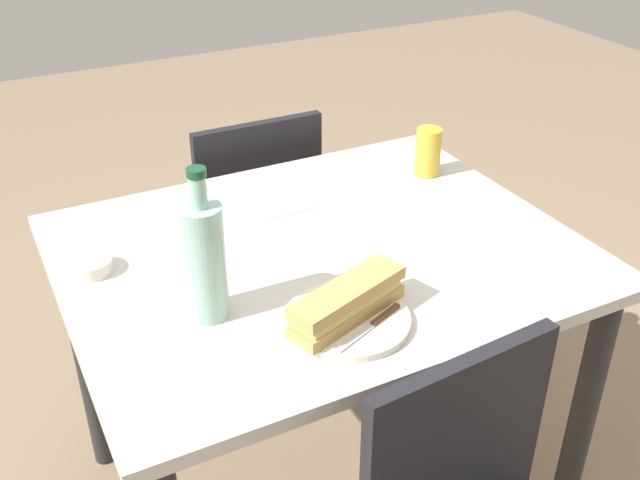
{
  "coord_description": "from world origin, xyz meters",
  "views": [
    {
      "loc": [
        0.64,
        1.25,
        1.61
      ],
      "look_at": [
        0.0,
        0.0,
        0.79
      ],
      "focal_mm": 41.95,
      "sensor_mm": 36.0,
      "label": 1
    }
  ],
  "objects_px": {
    "dining_table": "(320,292)",
    "baguette_sandwich_near": "(347,302)",
    "knife_near": "(373,324)",
    "water_bottle": "(204,259)",
    "olive_bowl": "(91,266)",
    "beer_glass": "(428,152)",
    "plate_near": "(347,320)",
    "chair_near": "(250,224)"
  },
  "relations": [
    {
      "from": "dining_table",
      "to": "baguette_sandwich_near",
      "type": "xyz_separation_m",
      "value": [
        0.08,
        0.27,
        0.17
      ]
    },
    {
      "from": "dining_table",
      "to": "baguette_sandwich_near",
      "type": "distance_m",
      "value": 0.32
    },
    {
      "from": "dining_table",
      "to": "chair_near",
      "type": "bearing_deg",
      "value": -97.32
    },
    {
      "from": "water_bottle",
      "to": "olive_bowl",
      "type": "relative_size",
      "value": 3.35
    },
    {
      "from": "olive_bowl",
      "to": "plate_near",
      "type": "bearing_deg",
      "value": 134.3
    },
    {
      "from": "knife_near",
      "to": "olive_bowl",
      "type": "height_order",
      "value": "olive_bowl"
    },
    {
      "from": "baguette_sandwich_near",
      "to": "beer_glass",
      "type": "distance_m",
      "value": 0.69
    },
    {
      "from": "chair_near",
      "to": "olive_bowl",
      "type": "distance_m",
      "value": 0.8
    },
    {
      "from": "baguette_sandwich_near",
      "to": "chair_near",
      "type": "bearing_deg",
      "value": -100.12
    },
    {
      "from": "baguette_sandwich_near",
      "to": "plate_near",
      "type": "bearing_deg",
      "value": -90.0
    },
    {
      "from": "knife_near",
      "to": "beer_glass",
      "type": "height_order",
      "value": "beer_glass"
    },
    {
      "from": "dining_table",
      "to": "water_bottle",
      "type": "xyz_separation_m",
      "value": [
        0.3,
        0.12,
        0.24
      ]
    },
    {
      "from": "chair_near",
      "to": "water_bottle",
      "type": "distance_m",
      "value": 0.94
    },
    {
      "from": "knife_near",
      "to": "dining_table",
      "type": "bearing_deg",
      "value": -99.31
    },
    {
      "from": "baguette_sandwich_near",
      "to": "olive_bowl",
      "type": "relative_size",
      "value": 2.87
    },
    {
      "from": "plate_near",
      "to": "olive_bowl",
      "type": "xyz_separation_m",
      "value": [
        0.39,
        -0.4,
        0.01
      ]
    },
    {
      "from": "beer_glass",
      "to": "baguette_sandwich_near",
      "type": "bearing_deg",
      "value": 43.53
    },
    {
      "from": "plate_near",
      "to": "water_bottle",
      "type": "distance_m",
      "value": 0.29
    },
    {
      "from": "water_bottle",
      "to": "beer_glass",
      "type": "relative_size",
      "value": 2.44
    },
    {
      "from": "chair_near",
      "to": "beer_glass",
      "type": "relative_size",
      "value": 6.81
    },
    {
      "from": "olive_bowl",
      "to": "chair_near",
      "type": "bearing_deg",
      "value": -137.34
    },
    {
      "from": "olive_bowl",
      "to": "knife_near",
      "type": "bearing_deg",
      "value": 133.13
    },
    {
      "from": "baguette_sandwich_near",
      "to": "beer_glass",
      "type": "relative_size",
      "value": 2.09
    },
    {
      "from": "baguette_sandwich_near",
      "to": "knife_near",
      "type": "bearing_deg",
      "value": 121.13
    },
    {
      "from": "plate_near",
      "to": "baguette_sandwich_near",
      "type": "xyz_separation_m",
      "value": [
        0.0,
        0.0,
        0.04
      ]
    },
    {
      "from": "dining_table",
      "to": "water_bottle",
      "type": "bearing_deg",
      "value": 22.02
    },
    {
      "from": "chair_near",
      "to": "knife_near",
      "type": "height_order",
      "value": "chair_near"
    },
    {
      "from": "dining_table",
      "to": "chair_near",
      "type": "distance_m",
      "value": 0.66
    },
    {
      "from": "plate_near",
      "to": "water_bottle",
      "type": "relative_size",
      "value": 0.78
    },
    {
      "from": "olive_bowl",
      "to": "beer_glass",
      "type": "bearing_deg",
      "value": -175.06
    },
    {
      "from": "plate_near",
      "to": "olive_bowl",
      "type": "height_order",
      "value": "olive_bowl"
    },
    {
      "from": "dining_table",
      "to": "knife_near",
      "type": "distance_m",
      "value": 0.34
    },
    {
      "from": "dining_table",
      "to": "chair_near",
      "type": "height_order",
      "value": "chair_near"
    },
    {
      "from": "water_bottle",
      "to": "olive_bowl",
      "type": "distance_m",
      "value": 0.32
    },
    {
      "from": "dining_table",
      "to": "water_bottle",
      "type": "relative_size",
      "value": 3.59
    },
    {
      "from": "dining_table",
      "to": "beer_glass",
      "type": "bearing_deg",
      "value": -153.64
    },
    {
      "from": "olive_bowl",
      "to": "dining_table",
      "type": "bearing_deg",
      "value": 164.29
    },
    {
      "from": "chair_near",
      "to": "olive_bowl",
      "type": "height_order",
      "value": "chair_near"
    },
    {
      "from": "chair_near",
      "to": "baguette_sandwich_near",
      "type": "relative_size",
      "value": 3.25
    },
    {
      "from": "knife_near",
      "to": "water_bottle",
      "type": "bearing_deg",
      "value": -37.59
    },
    {
      "from": "plate_near",
      "to": "dining_table",
      "type": "bearing_deg",
      "value": -106.6
    },
    {
      "from": "knife_near",
      "to": "water_bottle",
      "type": "distance_m",
      "value": 0.33
    }
  ]
}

